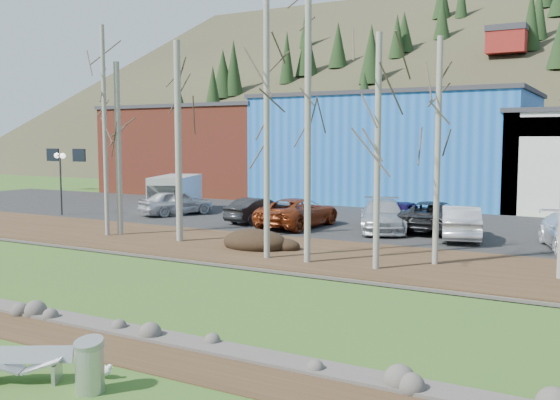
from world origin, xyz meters
The scene contains 30 objects.
ground centered at (0.00, 0.00, 0.00)m, with size 200.00×200.00×0.00m, color #335A1F.
dirt_strip centered at (0.00, 2.10, 0.01)m, with size 80.00×1.80×0.03m, color #382616.
near_bank_rocks centered at (0.00, 3.10, 0.00)m, with size 80.00×0.80×0.50m, color #47423D, non-canonical shape.
river centered at (0.00, 7.20, 0.00)m, with size 80.00×8.00×0.90m, color #13212F, non-canonical shape.
far_bank_rocks centered at (0.00, 11.30, 0.00)m, with size 80.00×0.80×0.46m, color #47423D, non-canonical shape.
far_bank centered at (0.00, 14.50, 0.07)m, with size 80.00×7.00×0.15m, color #382616.
parking_lot centered at (0.00, 25.00, 0.07)m, with size 80.00×14.00×0.14m, color black.
building_brick centered at (-24.00, 39.00, 3.91)m, with size 16.32×12.24×7.80m.
building_blue centered at (-6.00, 39.00, 4.16)m, with size 20.40×12.24×8.30m.
hillside centered at (0.00, 84.00, 17.50)m, with size 160.00×72.00×35.00m, color #322E1F, non-canonical shape.
bench_damaged centered at (-0.27, -0.28, 0.35)m, with size 1.61×1.24×0.70m.
litter_bin centered at (1.23, -0.03, 0.47)m, with size 0.55×0.55×0.94m, color #AFB1B5.
seagull centered at (0.96, 0.60, 0.17)m, with size 0.44×0.20×0.31m.
dirt_mound centered at (-3.95, 14.45, 0.44)m, with size 2.99×2.11×0.59m, color black.
birch_0 centered at (-11.76, 14.46, 4.35)m, with size 0.28×0.28×8.40m.
birch_1 centered at (-12.13, 13.95, 5.20)m, with size 0.21×0.21×10.10m.
birch_2 centered at (-7.94, 14.30, 4.70)m, with size 0.30×0.30×9.11m.
birch_3 centered at (-2.34, 12.72, 5.21)m, with size 0.23×0.23×10.11m.
birch_4 centered at (-0.55, 12.73, 5.44)m, with size 0.25×0.25×10.57m.
birch_5 centered at (3.83, 14.72, 4.36)m, with size 0.22×0.22×8.42m.
birch_6 centered at (2.18, 12.84, 4.36)m, with size 0.23×0.23×8.42m.
street_lamp centered at (-20.70, 18.70, 3.17)m, with size 1.38×0.80×3.86m.
car_0 centered at (-14.48, 22.23, 0.93)m, with size 1.87×4.64×1.58m, color silver.
car_1 centered at (-8.18, 21.72, 0.84)m, with size 1.47×4.23×1.39m, color black.
car_2 centered at (-5.33, 21.13, 0.92)m, with size 2.58×5.61×1.56m, color #973B19.
car_3 centered at (-0.86, 21.94, 0.93)m, with size 2.23×5.47×1.59m, color #ACB0B4.
car_4 centered at (-0.53, 23.63, 0.85)m, with size 1.67×4.14×1.41m, color #1B0F48.
car_5 centered at (3.25, 21.19, 0.94)m, with size 1.69×4.84×1.59m, color silver.
car_6 centered at (1.41, 23.23, 0.91)m, with size 2.56×5.55×1.54m, color #242527.
van_grey centered at (-15.64, 23.53, 1.30)m, with size 4.07×5.74×2.32m.
Camera 1 is at (10.02, -8.30, 4.81)m, focal length 40.00 mm.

